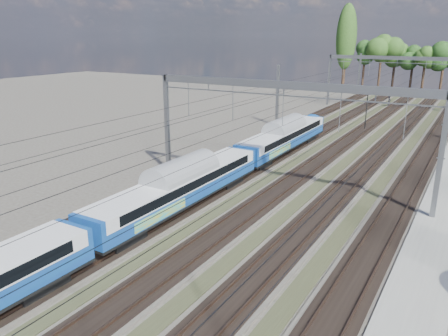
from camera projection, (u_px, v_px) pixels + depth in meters
The scene contains 7 objects.
track_bed at pixel (334, 151), 48.36m from camera, with size 21.00×130.00×0.34m.
platform at pixel (419, 289), 21.93m from camera, with size 3.00×70.00×0.30m, color gray.
catenary at pixel (360, 87), 52.68m from camera, with size 25.65×130.00×9.00m.
poplar at pixel (346, 37), 95.58m from camera, with size 4.40×4.40×19.04m.
emu_train at pixel (178, 183), 31.13m from camera, with size 2.65×56.19×3.88m.
worker at pixel (389, 101), 78.56m from camera, with size 0.68×0.45×1.87m, color black.
signal_near at pixel (367, 102), 58.11m from camera, with size 0.40×0.37×5.99m.
Camera 1 is at (13.35, -1.52, 12.38)m, focal length 35.00 mm.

